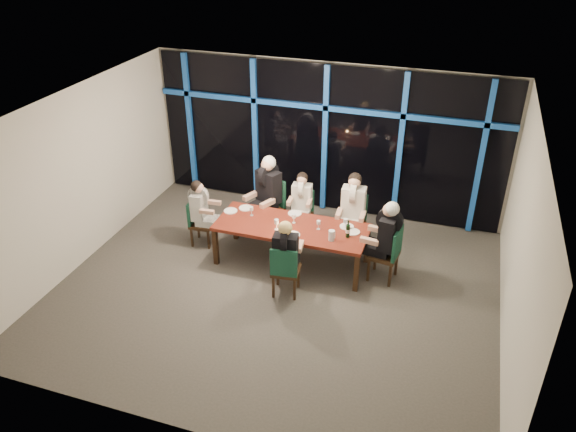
{
  "coord_description": "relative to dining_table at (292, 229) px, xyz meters",
  "views": [
    {
      "loc": [
        2.51,
        -7.0,
        5.61
      ],
      "look_at": [
        0.0,
        0.6,
        1.05
      ],
      "focal_mm": 35.0,
      "sensor_mm": 36.0,
      "label": 1
    }
  ],
  "objects": [
    {
      "name": "wine_glass_d",
      "position": [
        -0.78,
        0.12,
        0.19
      ],
      "size": [
        0.07,
        0.07,
        0.17
      ],
      "color": "silver",
      "rests_on": "dining_table"
    },
    {
      "name": "wine_bottle",
      "position": [
        0.98,
        -0.05,
        0.19
      ],
      "size": [
        0.07,
        0.07,
        0.31
      ],
      "rotation": [
        0.0,
        0.0,
        -0.3
      ],
      "color": "black",
      "rests_on": "dining_table"
    },
    {
      "name": "plate_far_left",
      "position": [
        -0.97,
        0.32,
        0.08
      ],
      "size": [
        0.24,
        0.24,
        0.01
      ],
      "primitive_type": "cylinder",
      "color": "white",
      "rests_on": "dining_table"
    },
    {
      "name": "window_wall",
      "position": [
        0.01,
        2.13,
        0.87
      ],
      "size": [
        6.86,
        0.43,
        2.94
      ],
      "color": "black",
      "rests_on": "ground"
    },
    {
      "name": "diner_far_mid",
      "position": [
        -0.12,
        0.97,
        0.15
      ],
      "size": [
        0.45,
        0.56,
        0.84
      ],
      "rotation": [
        0.0,
        0.0,
        0.08
      ],
      "color": "silver",
      "rests_on": "ground"
    },
    {
      "name": "wine_glass_c",
      "position": [
        0.46,
        0.04,
        0.19
      ],
      "size": [
        0.06,
        0.06,
        0.16
      ],
      "color": "silver",
      "rests_on": "dining_table"
    },
    {
      "name": "chair_end_right",
      "position": [
        1.67,
        0.04,
        -0.13
      ],
      "size": [
        0.52,
        0.52,
        0.99
      ],
      "rotation": [
        0.0,
        0.0,
        4.59
      ],
      "color": "black",
      "rests_on": "ground"
    },
    {
      "name": "water_pitcher",
      "position": [
        0.75,
        -0.23,
        0.16
      ],
      "size": [
        0.11,
        0.1,
        0.18
      ],
      "rotation": [
        0.0,
        0.0,
        0.24
      ],
      "color": "silver",
      "rests_on": "dining_table"
    },
    {
      "name": "plate_end_left",
      "position": [
        -1.19,
        0.14,
        0.08
      ],
      "size": [
        0.24,
        0.24,
        0.01
      ],
      "primitive_type": "cylinder",
      "color": "white",
      "rests_on": "dining_table"
    },
    {
      "name": "plate_near_mid",
      "position": [
        0.11,
        -0.28,
        0.08
      ],
      "size": [
        0.24,
        0.24,
        0.01
      ],
      "primitive_type": "cylinder",
      "color": "white",
      "rests_on": "dining_table"
    },
    {
      "name": "wine_glass_e",
      "position": [
        0.88,
        0.21,
        0.2
      ],
      "size": [
        0.07,
        0.07,
        0.18
      ],
      "color": "silver",
      "rests_on": "dining_table"
    },
    {
      "name": "diner_far_right",
      "position": [
        0.87,
        0.82,
        0.27
      ],
      "size": [
        0.51,
        0.63,
        0.98
      ],
      "rotation": [
        0.0,
        0.0,
        0.04
      ],
      "color": "silver",
      "rests_on": "ground"
    },
    {
      "name": "plate_far_right",
      "position": [
        0.9,
        0.26,
        0.08
      ],
      "size": [
        0.24,
        0.24,
        0.01
      ],
      "primitive_type": "cylinder",
      "color": "white",
      "rests_on": "dining_table"
    },
    {
      "name": "plate_far_mid",
      "position": [
        -0.08,
        0.41,
        0.08
      ],
      "size": [
        0.24,
        0.24,
        0.01
      ],
      "primitive_type": "cylinder",
      "color": "white",
      "rests_on": "dining_table"
    },
    {
      "name": "chair_far_right",
      "position": [
        0.87,
        0.91,
        -0.12
      ],
      "size": [
        0.48,
        0.48,
        1.0
      ],
      "rotation": [
        0.0,
        0.0,
        0.04
      ],
      "color": "black",
      "rests_on": "ground"
    },
    {
      "name": "tea_light",
      "position": [
        -0.07,
        -0.23,
        0.08
      ],
      "size": [
        0.05,
        0.05,
        0.03
      ],
      "primitive_type": "cylinder",
      "color": "#F19E48",
      "rests_on": "dining_table"
    },
    {
      "name": "dining_table",
      "position": [
        0.0,
        0.0,
        0.0
      ],
      "size": [
        2.6,
        1.0,
        0.75
      ],
      "color": "maroon",
      "rests_on": "ground"
    },
    {
      "name": "diner_far_left",
      "position": [
        -0.75,
        0.84,
        0.33
      ],
      "size": [
        0.67,
        0.73,
        1.04
      ],
      "rotation": [
        0.0,
        0.0,
        -0.41
      ],
      "color": "black",
      "rests_on": "ground"
    },
    {
      "name": "plate_end_right",
      "position": [
        1.03,
        0.12,
        0.08
      ],
      "size": [
        0.24,
        0.24,
        0.01
      ],
      "primitive_type": "cylinder",
      "color": "white",
      "rests_on": "dining_table"
    },
    {
      "name": "chair_far_mid",
      "position": [
        -0.13,
        1.05,
        -0.2
      ],
      "size": [
        0.43,
        0.43,
        0.87
      ],
      "rotation": [
        0.0,
        0.0,
        0.08
      ],
      "color": "black",
      "rests_on": "ground"
    },
    {
      "name": "wine_glass_b",
      "position": [
        0.0,
        0.11,
        0.19
      ],
      "size": [
        0.06,
        0.06,
        0.16
      ],
      "color": "silver",
      "rests_on": "dining_table"
    },
    {
      "name": "diner_end_right",
      "position": [
        1.59,
        0.05,
        0.27
      ],
      "size": [
        0.65,
        0.53,
        0.97
      ],
      "rotation": [
        0.0,
        0.0,
        4.59
      ],
      "color": "black",
      "rests_on": "ground"
    },
    {
      "name": "chair_near_mid",
      "position": [
        0.19,
        -0.92,
        -0.16
      ],
      "size": [
        0.48,
        0.48,
        0.93
      ],
      "rotation": [
        0.0,
        0.0,
        3.26
      ],
      "color": "black",
      "rests_on": "ground"
    },
    {
      "name": "chair_end_left",
      "position": [
        -1.82,
        0.09,
        -0.2
      ],
      "size": [
        0.43,
        0.43,
        0.87
      ],
      "rotation": [
        0.0,
        0.0,
        1.65
      ],
      "color": "black",
      "rests_on": "ground"
    },
    {
      "name": "room",
      "position": [
        0.0,
        -0.8,
        1.34
      ],
      "size": [
        7.04,
        7.0,
        3.02
      ],
      "color": "#4E4B45",
      "rests_on": "ground"
    },
    {
      "name": "wine_glass_a",
      "position": [
        -0.21,
        -0.19,
        0.21
      ],
      "size": [
        0.07,
        0.07,
        0.19
      ],
      "color": "silver",
      "rests_on": "dining_table"
    },
    {
      "name": "chair_far_left",
      "position": [
        -0.71,
        0.92,
        -0.09
      ],
      "size": [
        0.65,
        0.65,
        1.07
      ],
      "rotation": [
        0.0,
        0.0,
        -0.41
      ],
      "color": "black",
      "rests_on": "ground"
    },
    {
      "name": "diner_end_left",
      "position": [
        -1.75,
        0.1,
        0.15
      ],
      "size": [
        0.56,
        0.45,
        0.85
      ],
      "rotation": [
        0.0,
        0.0,
        1.65
      ],
      "color": "black",
      "rests_on": "ground"
    },
    {
      "name": "diner_near_mid",
      "position": [
        0.18,
        -0.84,
        0.2
      ],
      "size": [
        0.49,
        0.6,
        0.9
      ],
      "rotation": [
        0.0,
        0.0,
        3.26
      ],
      "color": "black",
      "rests_on": "ground"
    }
  ]
}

